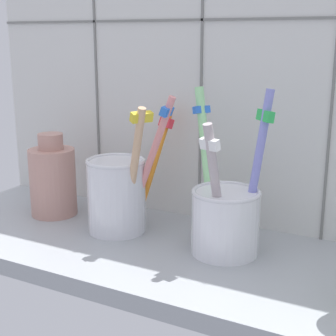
{
  "coord_description": "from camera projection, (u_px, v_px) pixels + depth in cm",
  "views": [
    {
      "loc": [
        26.17,
        -47.47,
        25.6
      ],
      "look_at": [
        0.0,
        2.02,
        10.93
      ],
      "focal_mm": 54.09,
      "sensor_mm": 36.0,
      "label": 1
    }
  ],
  "objects": [
    {
      "name": "tile_wall_back",
      "position": [
        205.0,
        61.0,
        0.63
      ],
      "size": [
        64.0,
        2.2,
        45.0
      ],
      "color": "silver",
      "rests_on": "ground"
    },
    {
      "name": "ceramic_vase",
      "position": [
        53.0,
        179.0,
        0.68
      ],
      "size": [
        6.18,
        6.18,
        11.13
      ],
      "color": "tan",
      "rests_on": "counter_slab"
    },
    {
      "name": "counter_slab",
      "position": [
        160.0,
        255.0,
        0.59
      ],
      "size": [
        64.0,
        22.0,
        2.0
      ],
      "primitive_type": "cube",
      "color": "#9EA3A8",
      "rests_on": "ground"
    },
    {
      "name": "toothbrush_cup_left",
      "position": [
        119.0,
        192.0,
        0.62
      ],
      "size": [
        11.3,
        11.55,
        17.12
      ],
      "color": "white",
      "rests_on": "counter_slab"
    },
    {
      "name": "toothbrush_cup_right",
      "position": [
        225.0,
        215.0,
        0.56
      ],
      "size": [
        10.78,
        9.77,
        18.27
      ],
      "color": "white",
      "rests_on": "counter_slab"
    }
  ]
}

